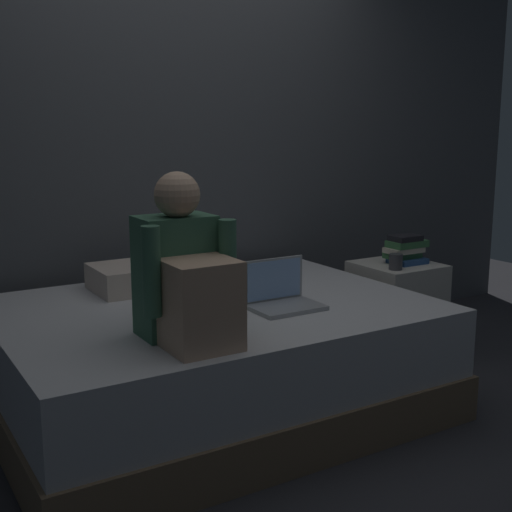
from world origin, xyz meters
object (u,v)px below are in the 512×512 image
(bed, at_px, (213,358))
(book_stack, at_px, (405,250))
(person_sitting, at_px, (185,277))
(pillow, at_px, (148,275))
(nightstand, at_px, (396,310))
(mug, at_px, (396,262))
(laptop, at_px, (281,296))

(bed, xyz_separation_m, book_stack, (1.34, 0.11, 0.38))
(person_sitting, xyz_separation_m, pillow, (0.20, 0.87, -0.19))
(nightstand, height_order, person_sitting, person_sitting)
(bed, bearing_deg, book_stack, 4.80)
(book_stack, bearing_deg, person_sitting, -162.25)
(book_stack, relative_size, mug, 2.75)
(person_sitting, distance_m, pillow, 0.91)
(nightstand, distance_m, pillow, 1.51)
(bed, distance_m, person_sitting, 0.75)
(person_sitting, relative_size, pillow, 1.17)
(nightstand, bearing_deg, person_sitting, -161.24)
(pillow, xyz_separation_m, book_stack, (1.47, -0.34, 0.05))
(pillow, bearing_deg, person_sitting, -102.83)
(nightstand, height_order, pillow, pillow)
(book_stack, bearing_deg, laptop, -162.78)
(bed, height_order, book_stack, book_stack)
(pillow, xyz_separation_m, mug, (1.31, -0.44, 0.01))
(bed, height_order, mug, mug)
(person_sitting, distance_m, laptop, 0.64)
(bed, bearing_deg, nightstand, 5.82)
(book_stack, bearing_deg, pillow, 167.10)
(laptop, distance_m, book_stack, 1.15)
(pillow, bearing_deg, laptop, -60.86)
(bed, bearing_deg, pillow, 107.00)
(pillow, relative_size, book_stack, 2.26)
(bed, xyz_separation_m, person_sitting, (-0.34, -0.42, 0.52))
(nightstand, relative_size, pillow, 1.01)
(bed, distance_m, laptop, 0.46)
(bed, relative_size, mug, 22.22)
(laptop, height_order, mug, laptop)
(nightstand, relative_size, person_sitting, 0.86)
(pillow, bearing_deg, bed, -73.00)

